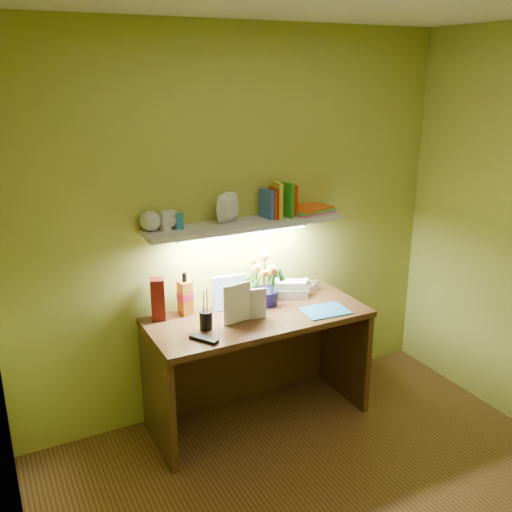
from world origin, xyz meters
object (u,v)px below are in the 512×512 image
(desk, at_px, (258,368))
(whisky_bottle, at_px, (185,294))
(flower_bouquet, at_px, (264,280))
(telephone, at_px, (291,287))
(desk_clock, at_px, (313,286))

(desk, xyz_separation_m, whisky_bottle, (-0.40, 0.22, 0.51))
(flower_bouquet, distance_m, telephone, 0.25)
(desk_clock, bearing_deg, desk, -156.49)
(desk_clock, relative_size, whisky_bottle, 0.26)
(flower_bouquet, distance_m, desk_clock, 0.44)
(telephone, bearing_deg, desk, -127.10)
(flower_bouquet, relative_size, whisky_bottle, 1.19)
(flower_bouquet, distance_m, whisky_bottle, 0.53)
(flower_bouquet, bearing_deg, telephone, 9.08)
(telephone, height_order, desk_clock, telephone)
(desk, height_order, desk_clock, desk_clock)
(telephone, xyz_separation_m, whisky_bottle, (-0.75, 0.04, 0.08))
(flower_bouquet, xyz_separation_m, telephone, (0.23, 0.04, -0.10))
(telephone, distance_m, desk_clock, 0.19)
(telephone, xyz_separation_m, desk_clock, (0.19, 0.01, -0.03))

